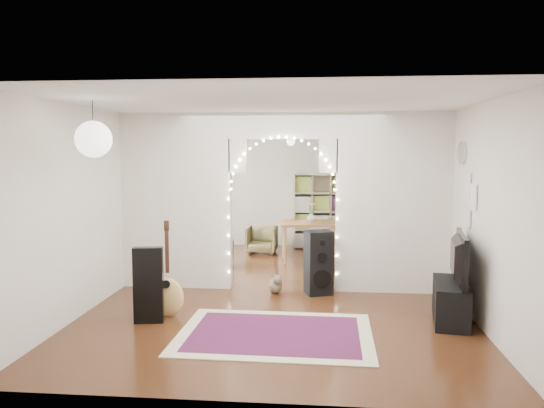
# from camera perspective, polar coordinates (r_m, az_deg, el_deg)

# --- Properties ---
(floor) EXTENTS (7.50, 7.50, 0.00)m
(floor) POSITION_cam_1_polar(r_m,az_deg,el_deg) (8.31, 1.17, -9.08)
(floor) COLOR black
(floor) RESTS_ON ground
(ceiling) EXTENTS (5.00, 7.50, 0.02)m
(ceiling) POSITION_cam_1_polar(r_m,az_deg,el_deg) (8.05, 1.20, 9.83)
(ceiling) COLOR white
(ceiling) RESTS_ON wall_back
(wall_back) EXTENTS (5.00, 0.02, 2.70)m
(wall_back) POSITION_cam_1_polar(r_m,az_deg,el_deg) (11.80, 2.52, 1.96)
(wall_back) COLOR silver
(wall_back) RESTS_ON floor
(wall_front) EXTENTS (5.00, 0.02, 2.70)m
(wall_front) POSITION_cam_1_polar(r_m,az_deg,el_deg) (4.37, -2.42, -4.46)
(wall_front) COLOR silver
(wall_front) RESTS_ON floor
(wall_left) EXTENTS (0.02, 7.50, 2.70)m
(wall_left) POSITION_cam_1_polar(r_m,az_deg,el_deg) (8.62, -15.63, 0.37)
(wall_left) COLOR silver
(wall_left) RESTS_ON floor
(wall_right) EXTENTS (0.02, 7.50, 2.70)m
(wall_right) POSITION_cam_1_polar(r_m,az_deg,el_deg) (8.27, 18.72, 0.06)
(wall_right) COLOR silver
(wall_right) RESTS_ON floor
(divider_wall) EXTENTS (5.00, 0.20, 2.70)m
(divider_wall) POSITION_cam_1_polar(r_m,az_deg,el_deg) (8.06, 1.19, 0.76)
(divider_wall) COLOR silver
(divider_wall) RESTS_ON floor
(fairy_lights) EXTENTS (1.64, 0.04, 1.60)m
(fairy_lights) POSITION_cam_1_polar(r_m,az_deg,el_deg) (7.92, 1.12, 1.58)
(fairy_lights) COLOR #FFEABF
(fairy_lights) RESTS_ON divider_wall
(window) EXTENTS (0.04, 1.20, 1.40)m
(window) POSITION_cam_1_polar(r_m,az_deg,el_deg) (10.30, -11.91, 2.13)
(window) COLOR white
(window) RESTS_ON wall_left
(wall_clock) EXTENTS (0.03, 0.31, 0.31)m
(wall_clock) POSITION_cam_1_polar(r_m,az_deg,el_deg) (7.65, 19.79, 5.22)
(wall_clock) COLOR white
(wall_clock) RESTS_ON wall_right
(picture_frames) EXTENTS (0.02, 0.50, 0.70)m
(picture_frames) POSITION_cam_1_polar(r_m,az_deg,el_deg) (7.29, 20.41, 0.46)
(picture_frames) COLOR white
(picture_frames) RESTS_ON wall_right
(paper_lantern) EXTENTS (0.40, 0.40, 0.40)m
(paper_lantern) POSITION_cam_1_polar(r_m,az_deg,el_deg) (6.14, -18.64, 6.62)
(paper_lantern) COLOR white
(paper_lantern) RESTS_ON ceiling
(ceiling_fan) EXTENTS (1.10, 1.10, 0.30)m
(ceiling_fan) POSITION_cam_1_polar(r_m,az_deg,el_deg) (10.03, 2.04, 7.30)
(ceiling_fan) COLOR #AD7939
(ceiling_fan) RESTS_ON ceiling
(area_rug) EXTENTS (2.27, 1.73, 0.02)m
(area_rug) POSITION_cam_1_polar(r_m,az_deg,el_deg) (6.34, 0.33, -13.76)
(area_rug) COLOR maroon
(area_rug) RESTS_ON floor
(guitar_case) EXTENTS (0.38, 0.18, 0.95)m
(guitar_case) POSITION_cam_1_polar(r_m,az_deg,el_deg) (6.78, -13.15, -8.50)
(guitar_case) COLOR black
(guitar_case) RESTS_ON floor
(acoustic_guitar) EXTENTS (0.44, 0.23, 1.05)m
(acoustic_guitar) POSITION_cam_1_polar(r_m,az_deg,el_deg) (6.97, -11.17, -8.18)
(acoustic_guitar) COLOR tan
(acoustic_guitar) RESTS_ON floor
(tabby_cat) EXTENTS (0.30, 0.49, 0.32)m
(tabby_cat) POSITION_cam_1_polar(r_m,az_deg,el_deg) (8.03, 0.43, -8.65)
(tabby_cat) COLOR brown
(tabby_cat) RESTS_ON floor
(floor_speaker) EXTENTS (0.45, 0.42, 0.95)m
(floor_speaker) POSITION_cam_1_polar(r_m,az_deg,el_deg) (7.93, 5.04, -6.31)
(floor_speaker) COLOR black
(floor_speaker) RESTS_ON floor
(media_console) EXTENTS (0.56, 1.05, 0.50)m
(media_console) POSITION_cam_1_polar(r_m,az_deg,el_deg) (7.06, 18.67, -9.96)
(media_console) COLOR black
(media_console) RESTS_ON floor
(tv) EXTENTS (0.31, 1.08, 0.62)m
(tv) POSITION_cam_1_polar(r_m,az_deg,el_deg) (6.94, 18.81, -5.50)
(tv) COLOR black
(tv) RESTS_ON media_console
(bookcase) EXTENTS (1.65, 0.85, 1.64)m
(bookcase) POSITION_cam_1_polar(r_m,az_deg,el_deg) (11.59, 6.31, -0.76)
(bookcase) COLOR beige
(bookcase) RESTS_ON floor
(dining_table) EXTENTS (1.28, 0.93, 0.76)m
(dining_table) POSITION_cam_1_polar(r_m,az_deg,el_deg) (10.29, 4.23, -2.35)
(dining_table) COLOR brown
(dining_table) RESTS_ON floor
(flower_vase) EXTENTS (0.20, 0.20, 0.19)m
(flower_vase) POSITION_cam_1_polar(r_m,az_deg,el_deg) (10.26, 4.24, -1.42)
(flower_vase) COLOR white
(flower_vase) RESTS_ON dining_table
(dining_chair_left) EXTENTS (0.50, 0.51, 0.45)m
(dining_chair_left) POSITION_cam_1_polar(r_m,az_deg,el_deg) (9.99, -5.68, -5.25)
(dining_chair_left) COLOR brown
(dining_chair_left) RESTS_ON floor
(dining_chair_right) EXTENTS (0.63, 0.65, 0.56)m
(dining_chair_right) POSITION_cam_1_polar(r_m,az_deg,el_deg) (11.05, -1.10, -3.87)
(dining_chair_right) COLOR brown
(dining_chair_right) RESTS_ON floor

